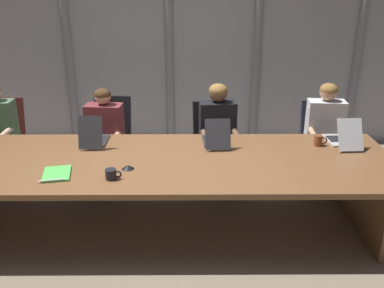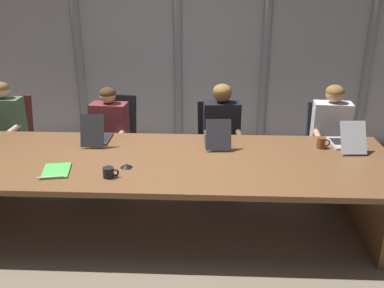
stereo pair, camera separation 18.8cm
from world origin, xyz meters
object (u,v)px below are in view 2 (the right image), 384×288
Objects in this scene: laptop_left_mid at (97,136)px; person_right_mid at (332,132)px; office_chair_left_mid at (116,149)px; office_chair_center at (218,152)px; conference_mic_left_side at (126,166)px; spiral_notepad at (56,171)px; laptop_right_mid at (346,141)px; person_center at (222,130)px; laptop_center at (217,139)px; office_chair_right_mid at (326,154)px; person_left_mid at (108,132)px; coffee_mug_far at (321,143)px; coffee_mug_near at (109,172)px; office_chair_left_end at (12,148)px; person_left_end at (4,128)px.

laptop_left_mid is 2.54m from person_right_mid.
office_chair_left_mid is 1.07× the size of office_chair_center.
person_right_mid reaches higher than conference_mic_left_side.
office_chair_left_mid reaches higher than spiral_notepad.
laptop_right_mid reaches higher than office_chair_center.
office_chair_left_mid is 0.83× the size of person_center.
laptop_center is 0.48× the size of office_chair_right_mid.
office_chair_left_mid is 0.32m from person_left_mid.
office_chair_right_mid is 0.91m from coffee_mug_far.
office_chair_left_mid is at bearing 71.69° from spiral_notepad.
conference_mic_left_side is (-0.79, -0.58, -0.04)m from laptop_center.
person_right_mid reaches higher than laptop_right_mid.
spiral_notepad is (-2.65, -1.26, 0.05)m from person_right_mid.
person_left_mid reaches higher than coffee_mug_near.
spiral_notepad is (-0.58, -0.12, -0.01)m from conference_mic_left_side.
laptop_right_mid is at bearing -8.38° from office_chair_right_mid.
coffee_mug_near reaches higher than conference_mic_left_side.
office_chair_left_end is 7.41× the size of coffee_mug_far.
office_chair_center is 1.27m from office_chair_right_mid.
office_chair_center is 0.81× the size of person_left_mid.
person_right_mid is 0.66m from coffee_mug_far.
person_left_mid reaches higher than laptop_right_mid.
person_right_mid is (2.51, 0.01, 0.03)m from person_left_mid.
office_chair_right_mid is at bearing 31.76° from conference_mic_left_side.
person_left_mid reaches higher than conference_mic_left_side.
coffee_mug_near is 0.23m from conference_mic_left_side.
conference_mic_left_side is at bearing -145.67° from laptop_left_mid.
person_center is at bearing -67.05° from laptop_left_mid.
person_right_mid reaches higher than laptop_left_mid.
person_right_mid reaches higher than person_center.
office_chair_center is 0.77× the size of person_right_mid.
conference_mic_left_side is at bearing 61.56° from coffee_mug_near.
person_center is 1.65m from coffee_mug_near.
office_chair_center is 1.31m from coffee_mug_far.
coffee_mug_near is 2.05m from coffee_mug_far.
person_left_mid is at bearing 2.44° from laptop_left_mid.
person_right_mid is at bearing 28.86° from conference_mic_left_side.
laptop_right_mid is at bearing 9.60° from coffee_mug_far.
office_chair_right_mid is 2.55m from person_left_mid.
office_chair_left_end is at bearing -81.73° from office_chair_left_mid.
coffee_mug_far reaches higher than spiral_notepad.
person_left_mid is (-0.04, -0.16, 0.28)m from office_chair_left_mid.
coffee_mug_far is (1.91, 0.74, 0.01)m from coffee_mug_near.
office_chair_center is at bearing -168.95° from person_center.
laptop_center is 0.90× the size of laptop_right_mid.
coffee_mug_far is at bearing 79.68° from person_left_end.
office_chair_left_mid is at bearing -1.05° from laptop_left_mid.
laptop_left_mid is 0.38× the size of person_left_mid.
person_left_end is (0.02, -0.16, 0.31)m from office_chair_left_end.
person_left_mid reaches higher than office_chair_center.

